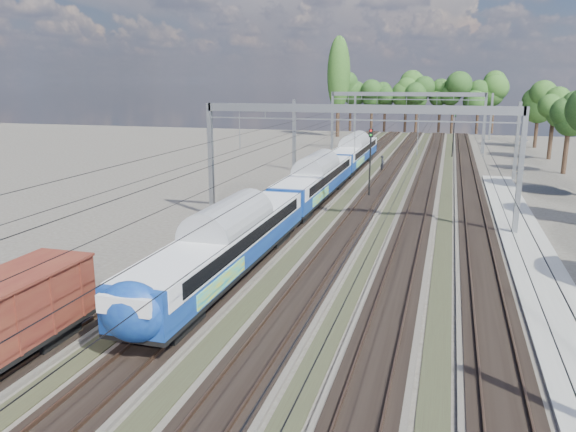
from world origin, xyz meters
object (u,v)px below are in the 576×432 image
(signal_near, at_px, (370,154))
(emu_train, at_px, (315,176))
(worker, at_px, (382,164))
(signal_far, at_px, (454,128))

(signal_near, bearing_deg, emu_train, -139.92)
(worker, height_order, signal_far, signal_far)
(worker, xyz_separation_m, signal_near, (0.61, -15.66, 3.07))
(worker, height_order, signal_near, signal_near)
(worker, bearing_deg, signal_near, 178.72)
(signal_near, xyz_separation_m, signal_far, (7.47, 32.05, 0.03))
(signal_near, bearing_deg, worker, 88.17)
(signal_far, bearing_deg, signal_near, -105.31)
(signal_near, distance_m, signal_far, 32.91)
(emu_train, relative_size, signal_far, 9.66)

